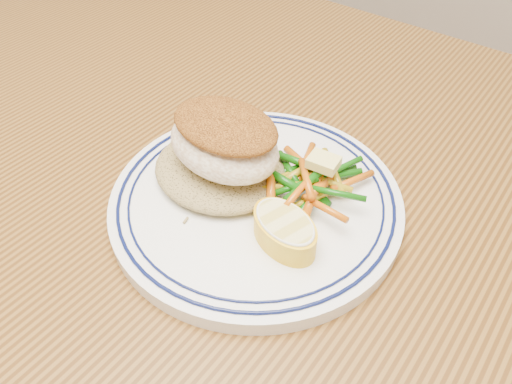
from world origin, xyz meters
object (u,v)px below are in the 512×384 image
Objects in this scene: plate at (256,200)px; fish_fillet at (224,140)px; dining_table at (220,257)px; rice_pilaf at (220,167)px; lemon_wedge at (285,230)px; vegetable_pile at (308,180)px.

plate is 2.32× the size of fish_fillet.
dining_table is 0.16m from fish_fillet.
rice_pilaf is at bearing 179.31° from plate.
fish_fillet is 1.54× the size of lemon_wedge.
lemon_wedge is at bearing -11.88° from dining_table.
fish_fillet reaches higher than vegetable_pile.
vegetable_pile is at bearing 46.44° from plate.
rice_pilaf is 1.12× the size of fish_fillet.
plate is 0.05m from vegetable_pile.
vegetable_pile reaches higher than rice_pilaf.
fish_fillet is 0.10m from lemon_wedge.
dining_table is at bearing -150.09° from vegetable_pile.
fish_fillet is at bearing 177.38° from plate.
fish_fillet is at bearing 10.02° from rice_pilaf.
vegetable_pile is at bearing 29.91° from dining_table.
lemon_wedge reaches higher than dining_table.
lemon_wedge reaches higher than plate.
plate is 3.58× the size of lemon_wedge.
lemon_wedge is (0.05, -0.03, 0.02)m from plate.
plate is 2.07× the size of rice_pilaf.
dining_table is 14.11× the size of vegetable_pile.
dining_table is 20.09× the size of lemon_wedge.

